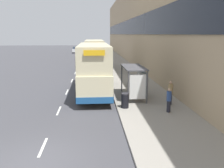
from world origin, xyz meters
TOP-DOWN VIEW (x-y plane):
  - ground_plane at (0.00, 0.00)m, footprint 220.00×220.00m
  - pavement at (6.50, 38.50)m, footprint 5.00×93.00m
  - terrace_facade at (10.49, 38.50)m, footprint 3.10×93.00m
  - lane_mark_0 at (0.00, 1.28)m, footprint 0.12×2.00m
  - lane_mark_1 at (0.00, 6.93)m, footprint 0.12×2.00m
  - lane_mark_2 at (0.00, 12.58)m, footprint 0.12×2.00m
  - lane_mark_3 at (0.00, 18.22)m, footprint 0.12×2.00m
  - lane_mark_4 at (0.00, 23.87)m, footprint 0.12×2.00m
  - bus_shelter at (5.77, 9.43)m, footprint 1.60×4.20m
  - double_decker_bus_near at (2.47, 11.93)m, footprint 2.85×10.46m
  - double_decker_bus_ahead at (2.63, 26.45)m, footprint 2.85×10.44m
  - car_0 at (-2.23, 60.78)m, footprint 1.96×4.15m
  - car_1 at (2.64, 56.05)m, footprint 2.03×4.35m
  - pedestrian_at_shelter at (7.27, 5.62)m, footprint 0.32×0.32m
  - pedestrian_1 at (7.91, 7.38)m, footprint 0.35×0.35m
  - litter_bin at (4.55, 6.81)m, footprint 0.55×0.55m

SIDE VIEW (x-z plane):
  - ground_plane at x=0.00m, z-range 0.00..0.00m
  - lane_mark_0 at x=0.00m, z-range 0.00..0.01m
  - lane_mark_1 at x=0.00m, z-range 0.00..0.01m
  - lane_mark_2 at x=0.00m, z-range 0.00..0.01m
  - lane_mark_3 at x=0.00m, z-range 0.00..0.01m
  - lane_mark_4 at x=0.00m, z-range 0.00..0.01m
  - pavement at x=6.50m, z-range 0.00..0.14m
  - litter_bin at x=4.55m, z-range 0.14..1.19m
  - car_0 at x=-2.23m, z-range -0.01..1.74m
  - car_1 at x=2.64m, z-range -0.01..1.79m
  - pedestrian_at_shelter at x=7.27m, z-range 0.16..1.75m
  - pedestrian_1 at x=7.91m, z-range 0.16..1.90m
  - bus_shelter at x=5.77m, z-range 0.64..3.12m
  - double_decker_bus_ahead at x=2.63m, z-range 0.13..4.43m
  - double_decker_bus_near at x=2.47m, z-range 0.13..4.43m
  - terrace_facade at x=10.49m, z-range 0.00..14.24m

